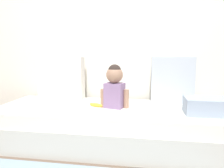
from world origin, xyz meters
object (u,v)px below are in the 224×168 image
Objects in this scene: couch at (110,126)px; banana at (96,105)px; throw_pillow_right at (172,80)px; toddler at (115,85)px; throw_pillow_left at (61,78)px; folded_blanket at (207,106)px.

banana is at bearing 179.06° from couch.
throw_pillow_right is 0.72m from toddler.
throw_pillow_left is 1.70m from folded_blanket.
banana is at bearing -34.19° from throw_pillow_left.
couch is 4.66× the size of throw_pillow_right.
banana is 1.10m from folded_blanket.
folded_blanket is at bearing -7.22° from toddler.
throw_pillow_right reaches higher than banana.
banana is 0.42× the size of folded_blanket.
folded_blanket is at bearing -60.16° from throw_pillow_right.
throw_pillow_left is 0.68m from banana.
couch is 0.90m from throw_pillow_right.
throw_pillow_left is at bearing 145.81° from banana.
banana is (-0.82, -0.36, -0.24)m from throw_pillow_right.
toddler is (-0.62, -0.36, -0.03)m from throw_pillow_right.
throw_pillow_right is 0.93m from banana.
couch is 0.90m from throw_pillow_left.
folded_blanket is at bearing -6.92° from couch.
folded_blanket is (1.62, -0.47, -0.18)m from throw_pillow_left.
couch is 4.37× the size of throw_pillow_left.
folded_blanket is (0.27, -0.47, -0.19)m from throw_pillow_right.
throw_pillow_right is 0.58m from folded_blanket.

